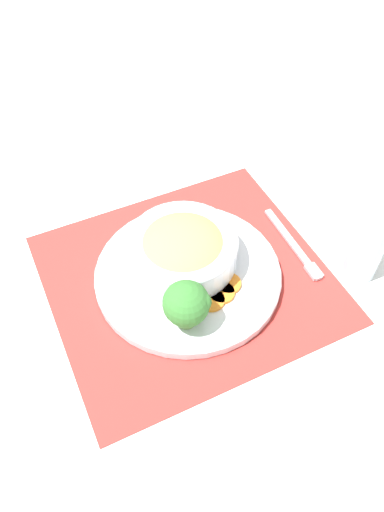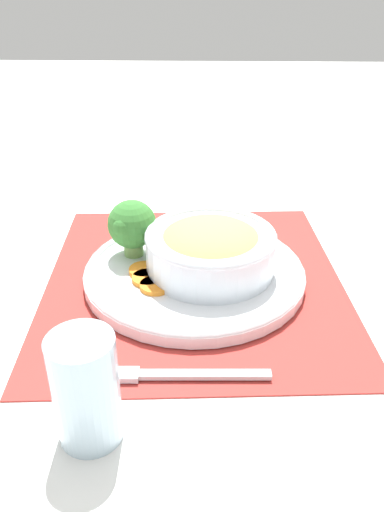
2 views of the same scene
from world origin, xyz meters
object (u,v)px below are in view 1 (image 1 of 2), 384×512
at_px(bowl, 180,249).
at_px(fork, 297,249).
at_px(broccoli_floret, 187,304).
at_px(water_glass, 364,251).

height_order(bowl, fork, bowl).
xyz_separation_m(broccoli_floret, fork, (-0.24, -0.08, -0.06)).
relative_size(bowl, water_glass, 1.58).
xyz_separation_m(bowl, fork, (-0.21, 0.04, -0.05)).
xyz_separation_m(bowl, broccoli_floret, (0.03, 0.11, 0.01)).
bearing_deg(broccoli_floret, water_glass, -179.97).
distance_m(water_glass, fork, 0.12).
bearing_deg(fork, water_glass, 132.84).
relative_size(broccoli_floret, water_glass, 0.74).
relative_size(water_glass, fork, 0.64).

